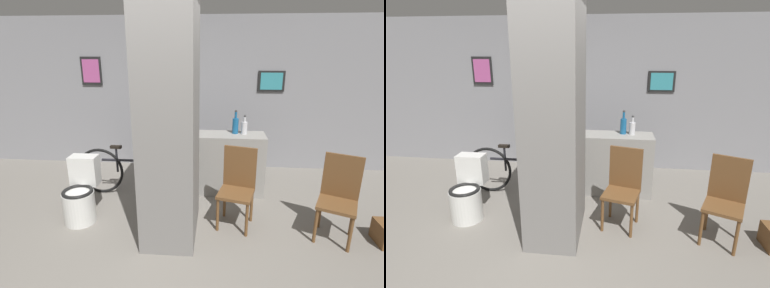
{
  "view_description": "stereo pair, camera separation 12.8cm",
  "coord_description": "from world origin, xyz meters",
  "views": [
    {
      "loc": [
        0.6,
        -2.6,
        2.06
      ],
      "look_at": [
        0.31,
        0.88,
        0.95
      ],
      "focal_mm": 28.0,
      "sensor_mm": 36.0,
      "label": 1
    },
    {
      "loc": [
        0.72,
        -2.59,
        2.06
      ],
      "look_at": [
        0.31,
        0.88,
        0.95
      ],
      "focal_mm": 28.0,
      "sensor_mm": 36.0,
      "label": 2
    }
  ],
  "objects": [
    {
      "name": "toilet",
      "position": [
        -1.07,
        0.63,
        0.32
      ],
      "size": [
        0.38,
        0.54,
        0.78
      ],
      "color": "silver",
      "rests_on": "ground_plane"
    },
    {
      "name": "chair_by_doorway",
      "position": [
        1.97,
        0.52,
        0.51
      ],
      "size": [
        0.53,
        0.53,
        0.96
      ],
      "rotation": [
        0.0,
        0.0,
        -0.43
      ],
      "color": "brown",
      "rests_on": "ground_plane"
    },
    {
      "name": "chair_near_pillar",
      "position": [
        0.87,
        0.7,
        0.51
      ],
      "size": [
        0.48,
        0.48,
        0.96
      ],
      "rotation": [
        0.0,
        0.0,
        -0.26
      ],
      "color": "brown",
      "rests_on": "ground_plane"
    },
    {
      "name": "ground_plane",
      "position": [
        0.0,
        0.0,
        0.0
      ],
      "size": [
        14.0,
        14.0,
        0.0
      ],
      "primitive_type": "plane",
      "color": "slate"
    },
    {
      "name": "bottle_short",
      "position": [
        1.0,
        1.61,
        1.0
      ],
      "size": [
        0.09,
        0.09,
        0.28
      ],
      "color": "silver",
      "rests_on": "counter_shelf"
    },
    {
      "name": "counter_shelf",
      "position": [
        0.63,
        1.56,
        0.45
      ],
      "size": [
        1.34,
        0.44,
        0.89
      ],
      "color": "gray",
      "rests_on": "ground_plane"
    },
    {
      "name": "bottle_tall",
      "position": [
        0.87,
        1.62,
        1.02
      ],
      "size": [
        0.09,
        0.09,
        0.35
      ],
      "color": "#19598C",
      "rests_on": "counter_shelf"
    },
    {
      "name": "bicycle",
      "position": [
        -0.56,
        1.35,
        0.36
      ],
      "size": [
        1.75,
        0.42,
        0.75
      ],
      "color": "black",
      "rests_on": "ground_plane"
    },
    {
      "name": "pillar_center",
      "position": [
        0.1,
        0.48,
        1.3
      ],
      "size": [
        0.6,
        0.97,
        2.6
      ],
      "color": "gray",
      "rests_on": "ground_plane"
    },
    {
      "name": "wall_back",
      "position": [
        -0.0,
        2.63,
        1.3
      ],
      "size": [
        8.0,
        0.09,
        2.6
      ],
      "color": "gray",
      "rests_on": "ground_plane"
    }
  ]
}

